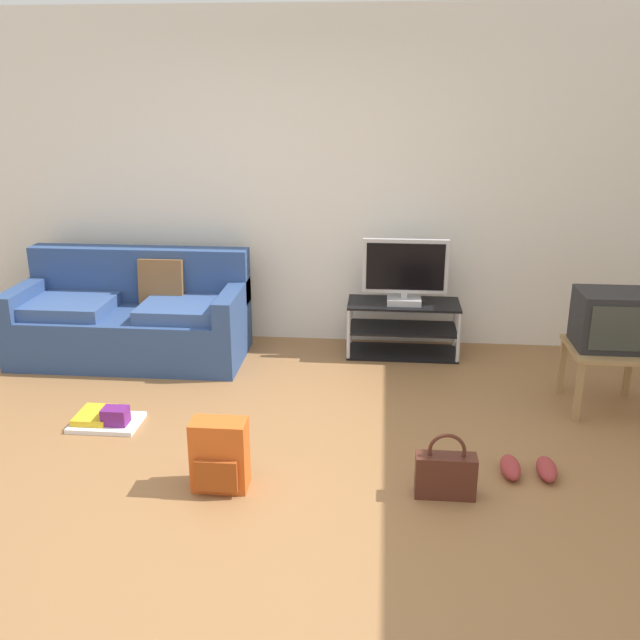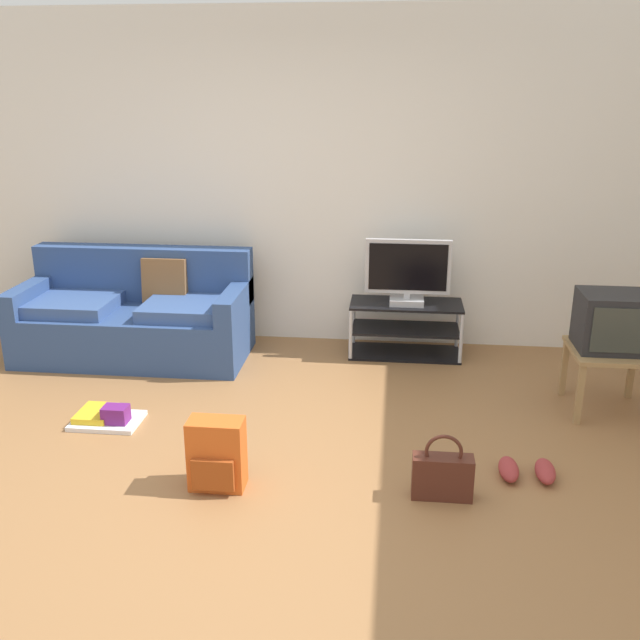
# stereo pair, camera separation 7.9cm
# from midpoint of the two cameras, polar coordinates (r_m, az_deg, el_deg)

# --- Properties ---
(ground_plane) EXTENTS (9.00, 9.80, 0.02)m
(ground_plane) POSITION_cam_midpoint_polar(r_m,az_deg,el_deg) (4.04, -5.88, -13.24)
(ground_plane) COLOR olive
(wall_back) EXTENTS (9.00, 0.10, 2.70)m
(wall_back) POSITION_cam_midpoint_polar(r_m,az_deg,el_deg) (5.90, -1.78, 11.13)
(wall_back) COLOR silver
(wall_back) RESTS_ON ground_plane
(couch) EXTENTS (1.81, 0.82, 0.84)m
(couch) POSITION_cam_midpoint_polar(r_m,az_deg,el_deg) (5.88, -15.26, 0.14)
(couch) COLOR navy
(couch) RESTS_ON ground_plane
(tv_stand) EXTENTS (0.90, 0.40, 0.44)m
(tv_stand) POSITION_cam_midpoint_polar(r_m,az_deg,el_deg) (5.78, 6.32, -0.67)
(tv_stand) COLOR black
(tv_stand) RESTS_ON ground_plane
(flat_tv) EXTENTS (0.67, 0.22, 0.52)m
(flat_tv) POSITION_cam_midpoint_polar(r_m,az_deg,el_deg) (5.62, 6.49, 3.87)
(flat_tv) COLOR #B2B2B7
(flat_tv) RESTS_ON tv_stand
(side_table) EXTENTS (0.52, 0.52, 0.44)m
(side_table) POSITION_cam_midpoint_polar(r_m,az_deg,el_deg) (5.09, 21.83, -2.81)
(side_table) COLOR #9E7A4C
(side_table) RESTS_ON ground_plane
(crt_tv) EXTENTS (0.46, 0.38, 0.38)m
(crt_tv) POSITION_cam_midpoint_polar(r_m,az_deg,el_deg) (5.03, 22.13, 0.02)
(crt_tv) COLOR #232326
(crt_tv) RESTS_ON side_table
(backpack) EXTENTS (0.30, 0.24, 0.40)m
(backpack) POSITION_cam_midpoint_polar(r_m,az_deg,el_deg) (3.93, -8.70, -10.80)
(backpack) COLOR #CC561E
(backpack) RESTS_ON ground_plane
(handbag) EXTENTS (0.32, 0.12, 0.37)m
(handbag) POSITION_cam_midpoint_polar(r_m,az_deg,el_deg) (3.90, 9.54, -12.17)
(handbag) COLOR #4C2319
(handbag) RESTS_ON ground_plane
(sneakers_pair) EXTENTS (0.32, 0.26, 0.09)m
(sneakers_pair) POSITION_cam_midpoint_polar(r_m,az_deg,el_deg) (4.23, 15.99, -11.45)
(sneakers_pair) COLOR #993333
(sneakers_pair) RESTS_ON ground_plane
(floor_tray) EXTENTS (0.44, 0.33, 0.14)m
(floor_tray) POSITION_cam_midpoint_polar(r_m,az_deg,el_deg) (4.84, -17.42, -7.64)
(floor_tray) COLOR silver
(floor_tray) RESTS_ON ground_plane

